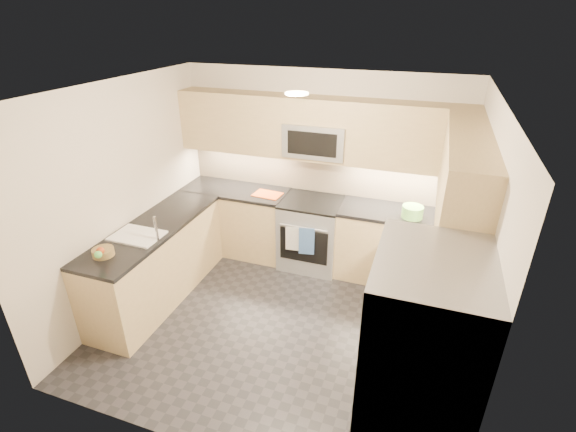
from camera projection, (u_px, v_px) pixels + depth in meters
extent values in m
cube|color=black|center=(278.00, 321.00, 4.64)|extent=(3.60, 3.20, 0.00)
cube|color=beige|center=(274.00, 91.00, 3.53)|extent=(3.60, 3.20, 0.02)
cube|color=beige|center=(320.00, 169.00, 5.44)|extent=(3.60, 0.02, 2.50)
cube|color=beige|center=(190.00, 327.00, 2.73)|extent=(3.60, 0.02, 2.50)
cube|color=beige|center=(125.00, 197.00, 4.62)|extent=(0.02, 3.20, 2.50)
cube|color=beige|center=(473.00, 254.00, 3.55)|extent=(0.02, 3.20, 2.50)
cube|color=tan|center=(237.00, 221.00, 5.86)|extent=(1.42, 0.60, 0.90)
cube|color=tan|center=(395.00, 247.00, 5.22)|extent=(1.42, 0.60, 0.90)
cube|color=tan|center=(424.00, 310.00, 4.12)|extent=(0.60, 1.70, 0.90)
cube|color=tan|center=(158.00, 263.00, 4.89)|extent=(0.60, 2.00, 0.90)
cube|color=black|center=(235.00, 190.00, 5.65)|extent=(1.42, 0.63, 0.04)
cube|color=black|center=(399.00, 213.00, 5.01)|extent=(1.42, 0.63, 0.04)
cube|color=black|center=(431.00, 270.00, 3.92)|extent=(0.63, 1.70, 0.04)
cube|color=black|center=(152.00, 228.00, 4.68)|extent=(0.63, 2.00, 0.04)
cube|color=tan|center=(317.00, 129.00, 5.04)|extent=(3.60, 0.35, 0.75)
cube|color=tan|center=(463.00, 177.00, 3.58)|extent=(0.35, 1.95, 0.75)
cube|color=#C3AD8D|center=(319.00, 173.00, 5.46)|extent=(3.60, 0.01, 0.51)
cube|color=#C3AD8D|center=(469.00, 235.00, 3.96)|extent=(0.01, 2.30, 0.51)
cube|color=#ACB0B4|center=(311.00, 234.00, 5.52)|extent=(0.76, 0.65, 0.91)
cube|color=black|center=(312.00, 202.00, 5.31)|extent=(0.76, 0.65, 0.03)
cube|color=black|center=(304.00, 246.00, 5.24)|extent=(0.62, 0.02, 0.45)
cylinder|color=#B2B5BA|center=(303.00, 228.00, 5.10)|extent=(0.60, 0.02, 0.02)
cube|color=#95999C|center=(316.00, 139.00, 5.07)|extent=(0.76, 0.40, 0.40)
cube|color=black|center=(312.00, 144.00, 4.90)|extent=(0.60, 0.01, 0.28)
cube|color=gray|center=(416.00, 372.00, 2.84)|extent=(0.70, 0.90, 1.80)
cylinder|color=#B2B5BA|center=(358.00, 372.00, 2.78)|extent=(0.02, 0.02, 1.20)
cylinder|color=#B2B5BA|center=(367.00, 336.00, 3.08)|extent=(0.02, 0.02, 1.20)
cube|color=white|center=(138.00, 241.00, 4.48)|extent=(0.52, 0.38, 0.16)
cylinder|color=silver|center=(156.00, 229.00, 4.32)|extent=(0.03, 0.03, 0.28)
cylinder|color=#6FBE51|center=(412.00, 212.00, 4.84)|extent=(0.32, 0.32, 0.14)
cube|color=#EB5416|center=(267.00, 194.00, 5.46)|extent=(0.38, 0.28, 0.01)
cylinder|color=olive|center=(103.00, 252.00, 4.10)|extent=(0.24, 0.24, 0.08)
sphere|color=#A03712|center=(100.00, 251.00, 3.97)|extent=(0.08, 0.08, 0.08)
sphere|color=#5DC454|center=(98.00, 255.00, 3.91)|extent=(0.07, 0.07, 0.07)
cube|color=silver|center=(292.00, 239.00, 5.20)|extent=(0.17, 0.03, 0.32)
cube|color=#33558E|center=(307.00, 241.00, 5.15)|extent=(0.19, 0.05, 0.36)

